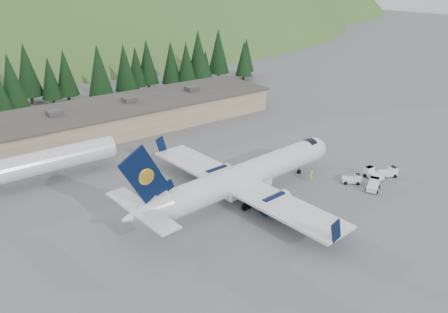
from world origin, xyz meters
TOP-DOWN VIEW (x-y plane):
  - ground at (0.00, 0.00)m, footprint 600.00×600.00m
  - airliner at (-1.06, -0.08)m, footprint 36.52×34.28m
  - second_airliner at (-24.92, 22.00)m, footprint 27.50×11.00m
  - baggage_tug_a at (15.83, -9.42)m, footprint 3.30×2.74m
  - baggage_tug_b at (21.57, -8.17)m, footprint 3.20×2.59m
  - baggage_tug_c at (19.00, -6.99)m, footprint 2.02×3.10m
  - terminal_building at (-5.01, 38.00)m, footprint 71.00×17.00m
  - baggage_tug_d at (15.16, -6.31)m, footprint 2.94×2.83m
  - ramp_worker at (10.40, -2.15)m, footprint 0.80×0.71m
  - tree_line at (-9.28, 59.30)m, footprint 115.30×19.28m
  - hills at (53.34, 207.38)m, footprint 614.00×330.00m

SIDE VIEW (x-z plane):
  - hills at x=53.34m, z-range -232.80..67.20m
  - ground at x=0.00m, z-range 0.00..0.00m
  - baggage_tug_d at x=15.16m, z-range -0.08..1.38m
  - baggage_tug_b at x=21.57m, z-range -0.08..1.45m
  - baggage_tug_a at x=15.83m, z-range -0.08..1.49m
  - baggage_tug_c at x=19.00m, z-range -0.08..1.51m
  - ramp_worker at x=10.40m, z-range 0.00..1.84m
  - terminal_building at x=-5.01m, z-range -0.43..5.67m
  - airliner at x=-1.06m, z-range -2.83..9.29m
  - second_airliner at x=-24.92m, z-range -1.70..8.35m
  - tree_line at x=-9.28m, z-range 0.62..14.86m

